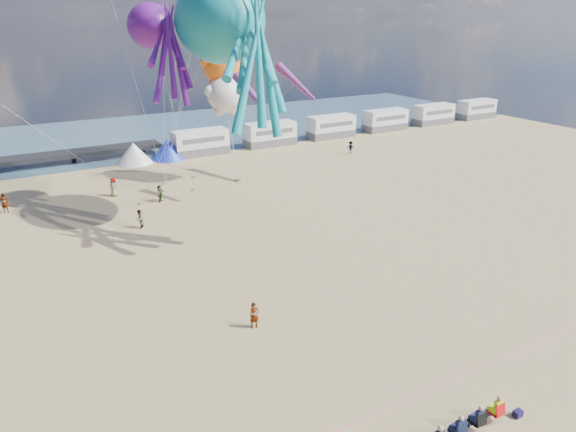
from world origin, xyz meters
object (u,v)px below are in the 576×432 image
object	(u,v)px
tent_white	(134,153)
motorhome_2	(331,127)
windsock_mid	(296,83)
standing_person	(254,315)
beachgoer_2	(351,147)
motorhome_5	(476,109)
motorhome_3	(385,120)
beachgoer_0	(114,187)
kite_octopus_teal	(219,20)
sandbag_e	(165,183)
kite_panda	(225,94)
kite_teddy_orange	(222,66)
windsock_right	(250,91)
spectator_row	(457,427)
kite_octopus_purple	(151,26)
motorhome_1	(270,134)
cooler_navy	(518,413)
sandbag_c	(238,180)
tent_blue	(168,149)
sandbag_d	(195,177)
beachgoer_1	(139,219)
motorhome_4	(433,114)
beachgoer_4	(160,193)
sandbag_b	(195,189)
motorhome_0	(200,142)
sandbag_a	(142,203)
beachgoer_5	(4,203)

from	to	relation	value
tent_white	motorhome_2	bearing A→B (deg)	0.00
windsock_mid	standing_person	bearing A→B (deg)	-132.87
beachgoer_2	motorhome_5	bearing A→B (deg)	-135.70
motorhome_3	beachgoer_0	distance (m)	42.37
beachgoer_2	kite_octopus_teal	world-z (taller)	kite_octopus_teal
sandbag_e	kite_panda	world-z (taller)	kite_panda
kite_teddy_orange	windsock_right	xyz separation A→B (m)	(-0.52, -7.31, -1.53)
motorhome_3	motorhome_2	bearing A→B (deg)	180.00
spectator_row	kite_octopus_purple	xyz separation A→B (m)	(-1.70, 32.93, 14.36)
motorhome_1	cooler_navy	world-z (taller)	motorhome_1
motorhome_3	spectator_row	distance (m)	59.53
kite_octopus_teal	kite_teddy_orange	size ratio (longest dim) A/B	2.03
cooler_navy	sandbag_c	bearing A→B (deg)	84.70
motorhome_3	cooler_navy	bearing A→B (deg)	-123.94
tent_blue	kite_panda	size ratio (longest dim) A/B	0.66
tent_blue	kite_panda	world-z (taller)	kite_panda
sandbag_d	kite_octopus_teal	xyz separation A→B (m)	(-1.32, -11.71, 15.34)
kite_octopus_teal	kite_teddy_orange	xyz separation A→B (m)	(4.27, 10.23, -4.21)
windsock_mid	windsock_right	distance (m)	7.69
beachgoer_1	motorhome_1	bearing A→B (deg)	162.76
beachgoer_2	windsock_mid	size ratio (longest dim) A/B	0.24
cooler_navy	beachgoer_2	bearing A→B (deg)	63.20
windsock_right	tent_blue	bearing A→B (deg)	90.71
cooler_navy	beachgoer_0	bearing A→B (deg)	103.04
motorhome_4	beachgoer_4	distance (m)	49.26
motorhome_4	tent_blue	bearing A→B (deg)	180.00
sandbag_b	kite_octopus_purple	distance (m)	15.44
motorhome_3	tent_white	world-z (taller)	motorhome_3
cooler_navy	beachgoer_4	bearing A→B (deg)	98.94
beachgoer_4	kite_panda	bearing A→B (deg)	-32.46
sandbag_b	sandbag_d	size ratio (longest dim) A/B	1.00
tent_white	beachgoer_2	xyz separation A→B (m)	(24.11, -8.55, -0.45)
motorhome_4	tent_white	distance (m)	46.00
motorhome_1	motorhome_0	bearing A→B (deg)	180.00
motorhome_5	beachgoer_4	bearing A→B (deg)	-165.97
motorhome_5	tent_white	world-z (taller)	motorhome_5
sandbag_b	kite_teddy_orange	world-z (taller)	kite_teddy_orange
sandbag_d	motorhome_1	bearing A→B (deg)	33.04
motorhome_1	beachgoer_2	bearing A→B (deg)	-52.26
beachgoer_4	windsock_mid	size ratio (longest dim) A/B	0.25
motorhome_2	sandbag_a	xyz separation A→B (m)	(-29.85, -14.06, -1.39)
beachgoer_5	windsock_right	size ratio (longest dim) A/B	0.37
cooler_navy	windsock_right	world-z (taller)	windsock_right
kite_octopus_teal	motorhome_4	bearing A→B (deg)	42.02
motorhome_2	sandbag_e	distance (m)	27.96
cooler_navy	beachgoer_1	world-z (taller)	beachgoer_1
motorhome_2	beachgoer_1	size ratio (longest dim) A/B	4.35
beachgoer_0	kite_octopus_purple	xyz separation A→B (m)	(3.72, -4.18, 14.13)
kite_octopus_purple	beachgoer_1	bearing A→B (deg)	-116.09
motorhome_4	spectator_row	bearing A→B (deg)	-133.40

